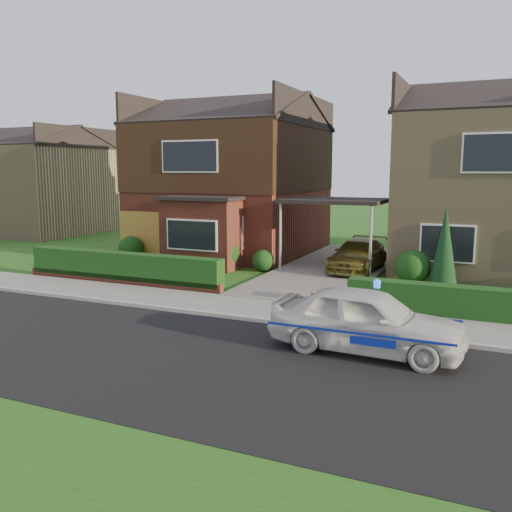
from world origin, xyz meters
The scene contains 23 objects.
ground centered at (0.00, 0.00, 0.00)m, with size 120.00×120.00×0.00m, color #194312.
road centered at (0.00, 0.00, 0.00)m, with size 60.00×6.00×0.02m, color black.
kerb centered at (0.00, 3.05, 0.06)m, with size 60.00×0.16×0.12m, color #9E9993.
sidewalk centered at (0.00, 4.10, 0.05)m, with size 60.00×2.00×0.10m, color slate.
driveway centered at (0.00, 11.00, 0.06)m, with size 3.80×12.00×0.12m, color #666059.
house_left centered at (-5.78, 13.90, 3.81)m, with size 7.50×9.53×7.25m.
house_right centered at (5.80, 13.99, 3.66)m, with size 7.50×8.06×7.25m.
carport_link centered at (0.00, 10.95, 2.66)m, with size 3.80×3.00×2.77m.
garage_door centered at (-8.25, 9.96, 1.05)m, with size 2.20×0.10×2.10m, color brown.
dwarf_wall centered at (-5.80, 5.30, 0.18)m, with size 7.70×0.25×0.36m, color brown.
hedge_left centered at (-5.80, 5.45, 0.00)m, with size 7.50×0.55×0.90m, color black.
hedge_right centered at (5.80, 5.35, 0.00)m, with size 7.50×0.55×0.80m, color black.
shrub_left_far centered at (-8.50, 9.50, 0.54)m, with size 1.08×1.08×1.08m, color black.
shrub_left_mid centered at (-4.00, 9.30, 0.66)m, with size 1.32×1.32×1.32m, color black.
shrub_left_near centered at (-2.40, 9.60, 0.42)m, with size 0.84×0.84×0.84m, color black.
shrub_right_near centered at (3.20, 9.40, 0.60)m, with size 1.20×1.20×1.20m, color black.
conifer_a centered at (4.20, 9.20, 1.30)m, with size 0.90×0.90×2.60m, color black.
neighbour_left centered at (-20.00, 16.00, 2.60)m, with size 6.50×7.00×5.20m, color #9A835E.
police_car centered at (3.29, 1.89, 0.70)m, with size 3.76×4.17×1.56m.
driveway_car centered at (1.00, 10.76, 0.69)m, with size 1.59×3.90×1.13m, color brown.
potted_plant_a centered at (-8.98, 6.88, 0.41)m, with size 0.43×0.29×0.82m, color gray.
potted_plant_b centered at (-4.46, 9.00, 0.40)m, with size 0.36×0.44×0.80m, color gray.
potted_plant_c centered at (-5.01, 6.96, 0.38)m, with size 0.43×0.43×0.76m, color gray.
Camera 1 is at (5.66, -9.23, 3.85)m, focal length 38.00 mm.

